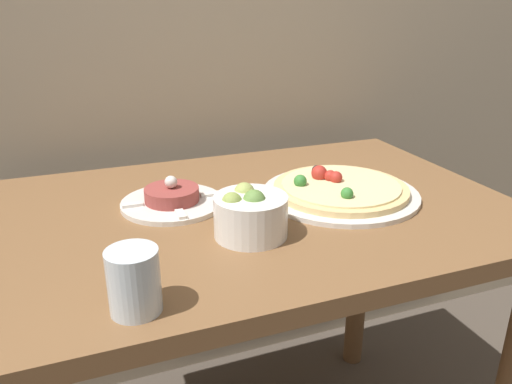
{
  "coord_description": "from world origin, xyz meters",
  "views": [
    {
      "loc": [
        -0.34,
        -0.52,
        1.14
      ],
      "look_at": [
        -0.02,
        0.33,
        0.79
      ],
      "focal_mm": 35.0,
      "sensor_mm": 36.0,
      "label": 1
    }
  ],
  "objects": [
    {
      "name": "tartare_plate",
      "position": [
        -0.16,
        0.41,
        0.76
      ],
      "size": [
        0.21,
        0.21,
        0.06
      ],
      "color": "silver",
      "rests_on": "dining_table"
    },
    {
      "name": "small_bowl",
      "position": [
        -0.06,
        0.23,
        0.79
      ],
      "size": [
        0.13,
        0.13,
        0.09
      ],
      "color": "white",
      "rests_on": "dining_table"
    },
    {
      "name": "drinking_glass",
      "position": [
        -0.29,
        0.07,
        0.79
      ],
      "size": [
        0.07,
        0.07,
        0.09
      ],
      "color": "silver",
      "rests_on": "dining_table"
    },
    {
      "name": "dining_table",
      "position": [
        0.0,
        0.35,
        0.62
      ],
      "size": [
        1.02,
        0.7,
        0.75
      ],
      "color": "brown",
      "rests_on": "ground_plane"
    },
    {
      "name": "pizza_plate",
      "position": [
        0.18,
        0.34,
        0.76
      ],
      "size": [
        0.33,
        0.33,
        0.05
      ],
      "color": "silver",
      "rests_on": "dining_table"
    }
  ]
}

